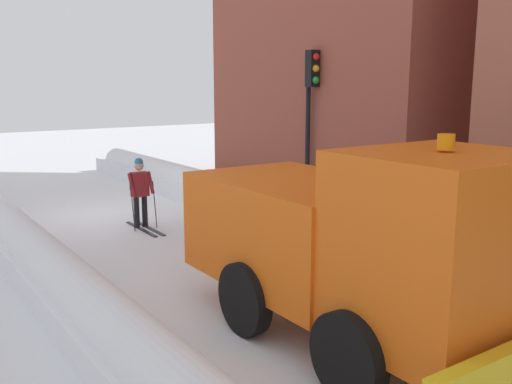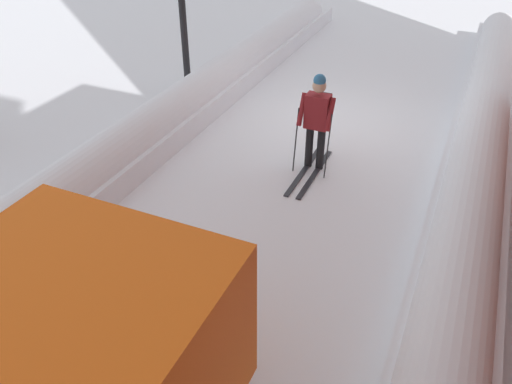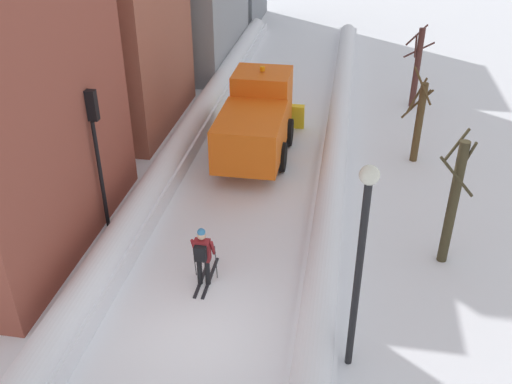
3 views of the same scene
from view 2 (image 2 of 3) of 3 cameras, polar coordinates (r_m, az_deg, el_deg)
The scene contains 1 object.
skier at distance 9.16m, azimuth 6.85°, elevation 8.22°, with size 0.62×1.80×1.81m.
Camera 2 is at (-2.56, 9.75, 4.90)m, focal length 35.78 mm.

